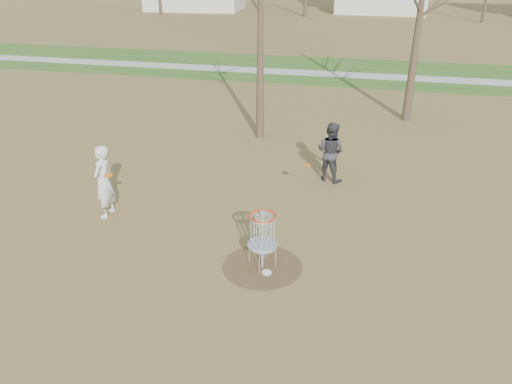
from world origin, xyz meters
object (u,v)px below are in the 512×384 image
player_standing (103,182)px  player_throwing (330,152)px  disc_golf_basket (263,231)px  disc_grounded (267,272)px

player_standing → player_throwing: (5.53, 3.71, -0.07)m
player_standing → disc_golf_basket: (4.57, -1.42, -0.07)m
player_throwing → disc_golf_basket: size_ratio=1.36×
disc_golf_basket → disc_grounded: bearing=-56.8°
disc_grounded → disc_golf_basket: disc_golf_basket is taller
player_standing → disc_grounded: (4.72, -1.65, -0.96)m
disc_grounded → disc_golf_basket: bearing=123.2°
disc_grounded → disc_golf_basket: size_ratio=0.16×
player_throwing → disc_golf_basket: 5.22m
player_throwing → disc_golf_basket: bearing=102.4°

